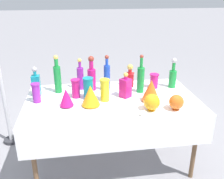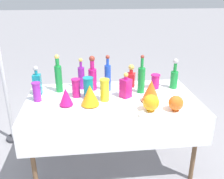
{
  "view_description": "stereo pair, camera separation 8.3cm",
  "coord_description": "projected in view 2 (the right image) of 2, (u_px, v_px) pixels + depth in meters",
  "views": [
    {
      "loc": [
        -0.33,
        -2.27,
        1.81
      ],
      "look_at": [
        0.0,
        0.0,
        0.86
      ],
      "focal_mm": 40.0,
      "sensor_mm": 36.0,
      "label": 1
    },
    {
      "loc": [
        -0.25,
        -2.28,
        1.81
      ],
      "look_at": [
        0.0,
        0.0,
        0.86
      ],
      "focal_mm": 40.0,
      "sensor_mm": 36.0,
      "label": 2
    }
  ],
  "objects": [
    {
      "name": "fluted_vase_0",
      "position": [
        66.0,
        97.0,
        2.33
      ],
      "size": [
        0.13,
        0.13,
        0.18
      ],
      "color": "#C61972",
      "rests_on": "display_table"
    },
    {
      "name": "canopy_pole",
      "position": [
        0.0,
        57.0,
        2.77
      ],
      "size": [
        0.18,
        0.18,
        2.7
      ],
      "color": "silver",
      "rests_on": "ground"
    },
    {
      "name": "tall_bottle_3",
      "position": [
        81.0,
        77.0,
        2.72
      ],
      "size": [
        0.07,
        0.07,
        0.35
      ],
      "color": "purple",
      "rests_on": "display_table"
    },
    {
      "name": "tall_bottle_5",
      "position": [
        58.0,
        76.0,
        2.63
      ],
      "size": [
        0.07,
        0.07,
        0.41
      ],
      "color": "#198C38",
      "rests_on": "display_table"
    },
    {
      "name": "fluted_vase_2",
      "position": [
        90.0,
        95.0,
        2.33
      ],
      "size": [
        0.18,
        0.18,
        0.21
      ],
      "color": "orange",
      "rests_on": "display_table"
    },
    {
      "name": "round_bowl_1",
      "position": [
        176.0,
        103.0,
        2.25
      ],
      "size": [
        0.14,
        0.14,
        0.14
      ],
      "color": "orange",
      "rests_on": "display_table"
    },
    {
      "name": "price_tag_right",
      "position": [
        143.0,
        115.0,
        2.16
      ],
      "size": [
        0.06,
        0.02,
        0.04
      ],
      "primitive_type": "cube",
      "rotation": [
        -0.21,
        0.0,
        0.2
      ],
      "color": "white",
      "rests_on": "display_table"
    },
    {
      "name": "display_table",
      "position": [
        112.0,
        105.0,
        2.51
      ],
      "size": [
        1.72,
        0.96,
        0.76
      ],
      "color": "white",
      "rests_on": "ground"
    },
    {
      "name": "square_decanter_1",
      "position": [
        37.0,
        83.0,
        2.58
      ],
      "size": [
        0.08,
        0.08,
        0.31
      ],
      "color": "teal",
      "rests_on": "display_table"
    },
    {
      "name": "price_tag_left",
      "position": [
        141.0,
        113.0,
        2.18
      ],
      "size": [
        0.06,
        0.03,
        0.04
      ],
      "primitive_type": "cube",
      "rotation": [
        -0.21,
        0.0,
        0.3
      ],
      "color": "white",
      "rests_on": "display_table"
    },
    {
      "name": "cardboard_box_behind_right",
      "position": [
        95.0,
        108.0,
        3.7
      ],
      "size": [
        0.54,
        0.45,
        0.36
      ],
      "color": "tan",
      "rests_on": "ground"
    },
    {
      "name": "round_bowl_0",
      "position": [
        151.0,
        103.0,
        2.24
      ],
      "size": [
        0.15,
        0.15,
        0.16
      ],
      "color": "orange",
      "rests_on": "display_table"
    },
    {
      "name": "square_decanter_2",
      "position": [
        131.0,
        77.0,
        2.8
      ],
      "size": [
        0.11,
        0.11,
        0.25
      ],
      "color": "red",
      "rests_on": "display_table"
    },
    {
      "name": "slender_vase_1",
      "position": [
        88.0,
        87.0,
        2.48
      ],
      "size": [
        0.11,
        0.11,
        0.22
      ],
      "color": "teal",
      "rests_on": "display_table"
    },
    {
      "name": "slender_vase_0",
      "position": [
        37.0,
        91.0,
        2.43
      ],
      "size": [
        0.09,
        0.09,
        0.19
      ],
      "color": "purple",
      "rests_on": "display_table"
    },
    {
      "name": "slender_vase_4",
      "position": [
        76.0,
        87.0,
        2.52
      ],
      "size": [
        0.09,
        0.09,
        0.19
      ],
      "color": "#C61972",
      "rests_on": "display_table"
    },
    {
      "name": "tall_bottle_4",
      "position": [
        108.0,
        76.0,
        2.66
      ],
      "size": [
        0.07,
        0.07,
        0.39
      ],
      "color": "blue",
      "rests_on": "display_table"
    },
    {
      "name": "slender_vase_3",
      "position": [
        155.0,
        81.0,
        2.74
      ],
      "size": [
        0.1,
        0.1,
        0.16
      ],
      "color": "#C61972",
      "rests_on": "display_table"
    },
    {
      "name": "cardboard_box_behind_left",
      "position": [
        89.0,
        114.0,
        3.5
      ],
      "size": [
        0.5,
        0.44,
        0.38
      ],
      "color": "tan",
      "rests_on": "ground"
    },
    {
      "name": "slender_vase_2",
      "position": [
        105.0,
        89.0,
        2.43
      ],
      "size": [
        0.1,
        0.1,
        0.22
      ],
      "color": "yellow",
      "rests_on": "display_table"
    },
    {
      "name": "fluted_vase_1",
      "position": [
        151.0,
        91.0,
        2.41
      ],
      "size": [
        0.18,
        0.18,
        0.22
      ],
      "color": "orange",
      "rests_on": "display_table"
    },
    {
      "name": "tall_bottle_2",
      "position": [
        174.0,
        77.0,
        2.73
      ],
      "size": [
        0.08,
        0.08,
        0.34
      ],
      "color": "#198C38",
      "rests_on": "display_table"
    },
    {
      "name": "tall_bottle_0",
      "position": [
        92.0,
        76.0,
        2.68
      ],
      "size": [
        0.09,
        0.09,
        0.38
      ],
      "color": "#C61972",
      "rests_on": "display_table"
    },
    {
      "name": "tall_bottle_1",
      "position": [
        141.0,
        79.0,
        2.61
      ],
      "size": [
        0.08,
        0.08,
        0.41
      ],
      "color": "#198C38",
      "rests_on": "display_table"
    },
    {
      "name": "square_decanter_0",
      "position": [
        126.0,
        87.0,
        2.51
      ],
      "size": [
        0.13,
        0.13,
        0.26
      ],
      "color": "#C61972",
      "rests_on": "display_table"
    },
    {
      "name": "ground_plane",
      "position": [
        112.0,
        160.0,
        2.81
      ],
      "size": [
        40.0,
        40.0,
        0.0
      ],
      "primitive_type": "plane",
      "color": "gray"
    },
    {
      "name": "price_tag_center",
      "position": [
        133.0,
        115.0,
        2.15
      ],
      "size": [
        0.05,
        0.02,
        0.04
      ],
      "primitive_type": "cube",
      "rotation": [
        -0.21,
        0.0,
        -0.05
      ],
      "color": "white",
      "rests_on": "display_table"
    }
  ]
}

